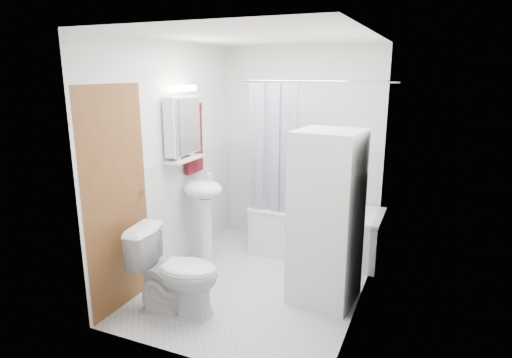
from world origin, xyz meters
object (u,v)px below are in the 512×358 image
at_px(sink, 204,202).
at_px(washer_dryer, 326,218).
at_px(toilet, 176,272).
at_px(bathtub, 317,229).

height_order(sink, washer_dryer, washer_dryer).
bearing_deg(sink, toilet, -73.89).
distance_m(bathtub, washer_dryer, 1.13).
bearing_deg(toilet, sink, 8.04).
relative_size(bathtub, washer_dryer, 0.92).
bearing_deg(washer_dryer, sink, 175.32).
xyz_separation_m(bathtub, toilet, (-0.80, -1.71, 0.08)).
xyz_separation_m(sink, toilet, (0.29, -1.01, -0.32)).
height_order(washer_dryer, toilet, washer_dryer).
distance_m(sink, washer_dryer, 1.46).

